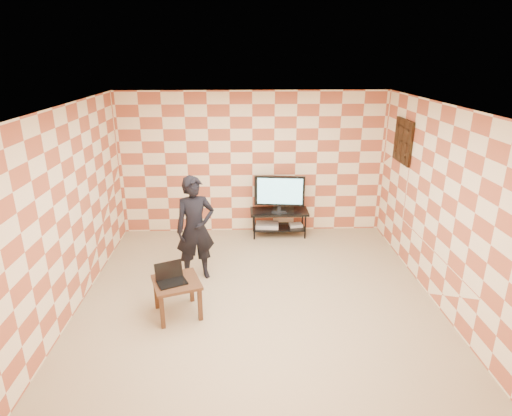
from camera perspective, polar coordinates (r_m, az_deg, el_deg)
The scene contains 14 objects.
floor at distance 6.32m, azimuth 0.20°, elevation -11.74°, with size 5.00×5.00×0.00m, color tan.
wall_back at distance 8.12m, azimuth -0.48°, elevation 5.92°, with size 5.00×0.02×2.70m, color #FCE7BA.
wall_front at distance 3.49m, azimuth 1.89°, elevation -14.45°, with size 5.00×0.02×2.70m, color #FCE7BA.
wall_left at distance 6.16m, azimuth -23.70°, elevation -0.44°, with size 0.02×5.00×2.70m, color #FCE7BA.
wall_right at distance 6.33m, azimuth 23.45°, elevation 0.12°, with size 0.02×5.00×2.70m, color #FCE7BA.
ceiling at distance 5.41m, azimuth 0.23°, elevation 13.37°, with size 5.00×5.00×0.02m, color white.
wall_art at distance 7.55m, azimuth 19.02°, elevation 8.43°, with size 0.04×0.72×0.72m.
tv_stand at distance 8.18m, azimuth 3.09°, elevation -1.23°, with size 1.09×0.49×0.50m.
tv at distance 8.01m, azimuth 3.16°, elevation 2.18°, with size 0.94×0.21×0.68m.
dvd_player at distance 8.22m, azimuth 1.50°, elevation -2.29°, with size 0.43×0.31×0.07m, color silver.
game_console at distance 8.28m, azimuth 5.32°, elevation -2.28°, with size 0.24×0.18×0.05m, color silver.
side_table at distance 5.84m, azimuth -10.52°, elevation -10.31°, with size 0.75×0.75×0.50m.
laptop at distance 5.77m, azimuth -11.30°, elevation -9.13°, with size 0.45×0.41×0.25m.
person at distance 6.54m, azimuth -8.10°, elevation -2.75°, with size 0.60×0.39×1.64m, color black.
Camera 1 is at (-0.21, -5.37, 3.32)m, focal length 30.00 mm.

